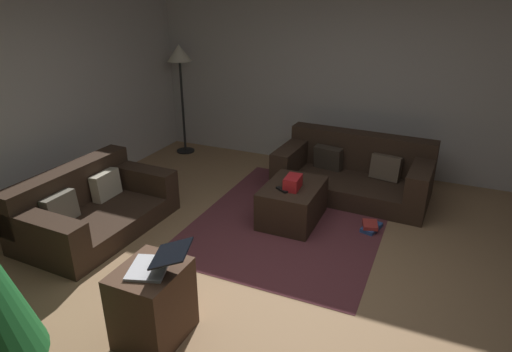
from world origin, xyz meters
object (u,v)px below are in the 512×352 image
at_px(side_table, 153,303).
at_px(book_stack, 371,226).
at_px(laptop, 157,262).
at_px(couch_right, 354,172).
at_px(gift_box, 293,183).
at_px(corner_lamp, 180,61).
at_px(couch_left, 90,207).
at_px(ottoman, 292,203).
at_px(tv_remote, 282,190).

distance_m(side_table, book_stack, 2.56).
bearing_deg(laptop, couch_right, -13.21).
distance_m(gift_box, corner_lamp, 2.96).
bearing_deg(corner_lamp, couch_left, -170.78).
distance_m(ottoman, laptop, 2.16).
bearing_deg(gift_box, couch_right, -21.97).
distance_m(ottoman, tv_remote, 0.29).
relative_size(book_stack, corner_lamp, 0.18).
distance_m(couch_right, corner_lamp, 3.05).
distance_m(couch_left, side_table, 1.92).
distance_m(book_stack, corner_lamp, 3.72).
height_order(gift_box, tv_remote, gift_box).
bearing_deg(tv_remote, gift_box, -7.87).
bearing_deg(ottoman, couch_right, -24.64).
bearing_deg(laptop, couch_left, 57.67).
height_order(gift_box, laptop, laptop).
bearing_deg(side_table, gift_box, -9.72).
bearing_deg(side_table, corner_lamp, 29.27).
height_order(laptop, book_stack, laptop).
distance_m(couch_right, gift_box, 1.20).
bearing_deg(couch_right, laptop, 79.35).
height_order(couch_left, side_table, couch_left).
height_order(gift_box, corner_lamp, corner_lamp).
xyz_separation_m(couch_left, laptop, (-1.05, -1.66, 0.41)).
bearing_deg(couch_right, tv_remote, 68.81).
height_order(couch_left, book_stack, couch_left).
height_order(tv_remote, laptop, laptop).
xyz_separation_m(couch_right, laptop, (-3.11, 0.73, 0.38)).
distance_m(ottoman, book_stack, 0.88).
bearing_deg(couch_right, gift_box, 70.60).
bearing_deg(gift_box, side_table, 170.28).
distance_m(ottoman, side_table, 2.14).
xyz_separation_m(ottoman, corner_lamp, (1.46, 2.33, 1.20)).
bearing_deg(couch_left, tv_remote, 116.76).
bearing_deg(corner_lamp, couch_right, -99.02).
relative_size(couch_right, gift_box, 7.60).
distance_m(ottoman, corner_lamp, 3.00).
bearing_deg(ottoman, side_table, 171.26).
xyz_separation_m(couch_left, couch_right, (2.06, -2.39, 0.02)).
bearing_deg(side_table, book_stack, -27.74).
height_order(couch_left, couch_right, couch_right).
relative_size(couch_right, ottoman, 2.34).
bearing_deg(couch_left, couch_right, 132.59).
bearing_deg(corner_lamp, gift_box, -123.20).
bearing_deg(ottoman, couch_left, 118.55).
bearing_deg(ottoman, gift_box, -163.70).
xyz_separation_m(tv_remote, corner_lamp, (1.64, 2.27, 0.98)).
bearing_deg(side_table, couch_right, -14.17).
xyz_separation_m(side_table, corner_lamp, (3.58, 2.01, 1.12)).
relative_size(laptop, book_stack, 1.65).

